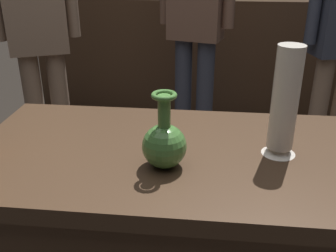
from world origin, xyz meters
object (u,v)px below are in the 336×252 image
Objects in this scene: visitor_center_back at (196,12)px; visitor_near_left at (37,25)px; vase_left_accent at (284,105)px; vase_centerpiece at (164,143)px.

visitor_near_left is (-0.87, -0.31, -0.04)m from visitor_center_back.
vase_left_accent is 1.43m from visitor_center_back.
vase_centerpiece is at bearing -161.47° from vase_left_accent.
visitor_center_back is at bearing 176.39° from visitor_near_left.
vase_centerpiece is 0.13× the size of visitor_near_left.
visitor_near_left is at bearing 137.30° from vase_left_accent.
visitor_center_back is at bearing 102.31° from vase_left_accent.
visitor_center_back reaches higher than vase_centerpiece.
vase_left_accent is (0.32, 0.11, 0.08)m from vase_centerpiece.
visitor_center_back is 1.04× the size of visitor_near_left.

